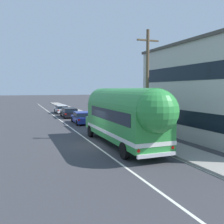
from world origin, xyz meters
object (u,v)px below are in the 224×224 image
at_px(painted_bus, 125,115).
at_px(car_second, 69,112).
at_px(car_lead, 82,117).
at_px(car_third, 61,109).
at_px(utility_pole, 147,84).

distance_m(painted_bus, car_second, 19.68).
relative_size(car_lead, car_third, 1.03).
height_order(utility_pole, painted_bus, utility_pole).
bearing_deg(car_second, car_lead, -88.17).
bearing_deg(utility_pole, painted_bus, -153.15).
bearing_deg(painted_bus, car_third, 90.09).
bearing_deg(car_lead, utility_pole, -79.29).
bearing_deg(car_lead, car_third, 91.13).
relative_size(car_lead, car_second, 0.97).
xyz_separation_m(car_lead, car_second, (-0.22, 6.74, 0.06)).
height_order(painted_bus, car_second, painted_bus).
bearing_deg(car_second, painted_bus, -90.01).
xyz_separation_m(car_lead, car_third, (-0.26, 13.13, 0.04)).
bearing_deg(car_third, car_second, -89.61).
distance_m(painted_bus, car_third, 26.06).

